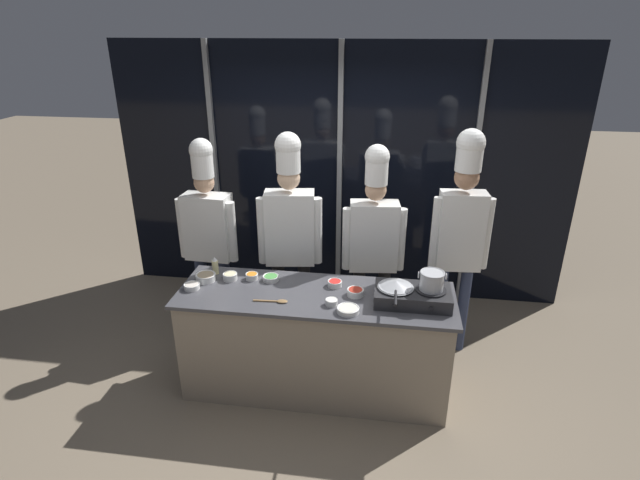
# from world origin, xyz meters

# --- Properties ---
(ground_plane) EXTENTS (24.00, 24.00, 0.00)m
(ground_plane) POSITION_xyz_m (0.00, 0.00, 0.00)
(ground_plane) COLOR #7F705B
(window_wall_back) EXTENTS (4.79, 0.09, 2.70)m
(window_wall_back) POSITION_xyz_m (0.00, 1.73, 1.35)
(window_wall_back) COLOR black
(window_wall_back) RESTS_ON ground_plane
(demo_counter) EXTENTS (2.17, 0.70, 0.89)m
(demo_counter) POSITION_xyz_m (0.00, 0.00, 0.45)
(demo_counter) COLOR gray
(demo_counter) RESTS_ON ground_plane
(portable_stove) EXTENTS (0.57, 0.34, 0.12)m
(portable_stove) POSITION_xyz_m (0.74, -0.02, 0.95)
(portable_stove) COLOR #28282B
(portable_stove) RESTS_ON demo_counter
(frying_pan) EXTENTS (0.27, 0.47, 0.05)m
(frying_pan) POSITION_xyz_m (0.61, -0.03, 1.04)
(frying_pan) COLOR #ADAFB5
(frying_pan) RESTS_ON portable_stove
(stock_pot) EXTENTS (0.21, 0.18, 0.14)m
(stock_pot) POSITION_xyz_m (0.87, -0.02, 1.09)
(stock_pot) COLOR #B7BABF
(stock_pot) RESTS_ON portable_stove
(squeeze_bottle_oil) EXTENTS (0.05, 0.05, 0.15)m
(squeeze_bottle_oil) POSITION_xyz_m (-0.88, 0.22, 0.97)
(squeeze_bottle_oil) COLOR beige
(squeeze_bottle_oil) RESTS_ON demo_counter
(prep_bowl_bell_pepper) EXTENTS (0.12, 0.12, 0.05)m
(prep_bowl_bell_pepper) POSITION_xyz_m (0.14, 0.15, 0.92)
(prep_bowl_bell_pepper) COLOR white
(prep_bowl_bell_pepper) RESTS_ON demo_counter
(prep_bowl_carrots) EXTENTS (0.10, 0.10, 0.05)m
(prep_bowl_carrots) POSITION_xyz_m (-0.55, 0.17, 0.92)
(prep_bowl_carrots) COLOR white
(prep_bowl_carrots) RESTS_ON demo_counter
(prep_bowl_onion) EXTENTS (0.12, 0.12, 0.05)m
(prep_bowl_onion) POSITION_xyz_m (-0.98, -0.06, 0.92)
(prep_bowl_onion) COLOR white
(prep_bowl_onion) RESTS_ON demo_counter
(prep_bowl_rice) EXTENTS (0.09, 0.09, 0.05)m
(prep_bowl_rice) POSITION_xyz_m (0.14, -0.15, 0.92)
(prep_bowl_rice) COLOR white
(prep_bowl_rice) RESTS_ON demo_counter
(prep_bowl_mushrooms) EXTENTS (0.16, 0.16, 0.06)m
(prep_bowl_mushrooms) POSITION_xyz_m (-0.92, 0.09, 0.93)
(prep_bowl_mushrooms) COLOR white
(prep_bowl_mushrooms) RESTS_ON demo_counter
(prep_bowl_scallions) EXTENTS (0.13, 0.13, 0.04)m
(prep_bowl_scallions) POSITION_xyz_m (-0.40, 0.17, 0.92)
(prep_bowl_scallions) COLOR white
(prep_bowl_scallions) RESTS_ON demo_counter
(prep_bowl_chili_flakes) EXTENTS (0.13, 0.13, 0.05)m
(prep_bowl_chili_flakes) POSITION_xyz_m (0.31, 0.02, 0.93)
(prep_bowl_chili_flakes) COLOR white
(prep_bowl_chili_flakes) RESTS_ON demo_counter
(prep_bowl_garlic) EXTENTS (0.17, 0.17, 0.04)m
(prep_bowl_garlic) POSITION_xyz_m (0.28, -0.23, 0.92)
(prep_bowl_garlic) COLOR white
(prep_bowl_garlic) RESTS_ON demo_counter
(prep_bowl_noodles) EXTENTS (0.12, 0.12, 0.06)m
(prep_bowl_noodles) POSITION_xyz_m (-0.73, 0.13, 0.93)
(prep_bowl_noodles) COLOR white
(prep_bowl_noodles) RESTS_ON demo_counter
(serving_spoon_slotted) EXTENTS (0.27, 0.06, 0.02)m
(serving_spoon_slotted) POSITION_xyz_m (-0.26, -0.17, 0.90)
(serving_spoon_slotted) COLOR olive
(serving_spoon_slotted) RESTS_ON demo_counter
(chef_head) EXTENTS (0.57, 0.25, 1.92)m
(chef_head) POSITION_xyz_m (-1.13, 0.76, 1.10)
(chef_head) COLOR #2D3856
(chef_head) RESTS_ON ground_plane
(chef_sous) EXTENTS (0.57, 0.28, 2.01)m
(chef_sous) POSITION_xyz_m (-0.33, 0.68, 1.17)
(chef_sous) COLOR #232326
(chef_sous) RESTS_ON ground_plane
(chef_line) EXTENTS (0.56, 0.27, 1.91)m
(chef_line) POSITION_xyz_m (0.41, 0.76, 1.10)
(chef_line) COLOR #232326
(chef_line) RESTS_ON ground_plane
(chef_pastry) EXTENTS (0.51, 0.23, 2.07)m
(chef_pastry) POSITION_xyz_m (1.15, 0.72, 1.26)
(chef_pastry) COLOR #2D3856
(chef_pastry) RESTS_ON ground_plane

